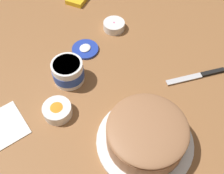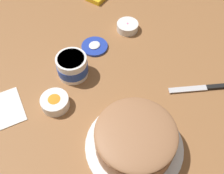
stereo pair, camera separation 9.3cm
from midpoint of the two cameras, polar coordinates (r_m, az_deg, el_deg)
name	(u,v)px [view 1 (the left image)]	position (r m, az deg, el deg)	size (l,w,h in m)	color
ground_plane	(97,70)	(1.03, -5.73, 3.39)	(1.54, 1.54, 0.00)	#936038
frosted_cake	(146,135)	(0.82, 4.07, -10.47)	(0.31, 0.31, 0.12)	white
frosting_tub	(68,72)	(0.99, -12.10, 3.08)	(0.12, 0.12, 0.09)	white
frosting_tub_lid	(85,49)	(1.10, -8.21, 7.89)	(0.11, 0.11, 0.02)	#233DAD
spreading_knife	(201,75)	(1.04, 16.15, 2.32)	(0.18, 0.18, 0.01)	silver
sprinkle_bowl_orange	(57,110)	(0.93, -14.49, -5.02)	(0.10, 0.10, 0.04)	white
sprinkle_bowl_pink	(114,25)	(1.18, -1.90, 12.94)	(0.09, 0.09, 0.03)	white
paper_napkin	(1,127)	(0.98, -25.28, -8.05)	(0.15, 0.15, 0.01)	white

